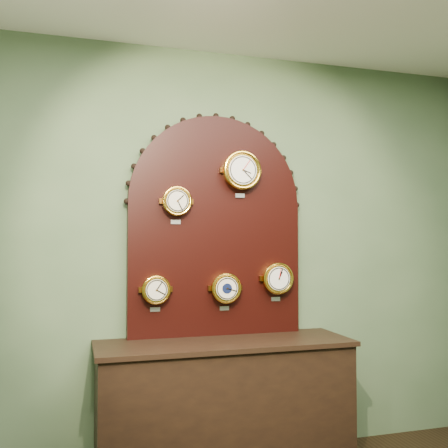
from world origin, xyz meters
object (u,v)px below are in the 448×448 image
object	(u,v)px
roman_clock	(177,201)
arabic_clock	(242,171)
display_board	(216,218)
barometer	(226,288)
tide_clock	(277,278)
hygrometer	(156,290)
shop_counter	(225,409)

from	to	relation	value
roman_clock	arabic_clock	world-z (taller)	arabic_clock
display_board	barometer	bearing A→B (deg)	-52.28
tide_clock	display_board	bearing A→B (deg)	171.12
barometer	tide_clock	distance (m)	0.38
hygrometer	barometer	world-z (taller)	barometer
display_board	roman_clock	distance (m)	0.31
shop_counter	arabic_clock	world-z (taller)	arabic_clock
shop_counter	hygrometer	size ratio (longest dim) A/B	6.65
arabic_clock	shop_counter	bearing A→B (deg)	-137.16
barometer	display_board	bearing A→B (deg)	127.72
display_board	roman_clock	xyz separation A→B (m)	(-0.29, -0.07, 0.11)
shop_counter	arabic_clock	bearing A→B (deg)	42.84
roman_clock	tide_clock	distance (m)	0.88
hygrometer	tide_clock	xyz separation A→B (m)	(0.85, -0.00, 0.06)
roman_clock	arabic_clock	bearing A→B (deg)	-0.23
roman_clock	arabic_clock	distance (m)	0.50
barometer	tide_clock	bearing A→B (deg)	-0.03
display_board	hygrometer	size ratio (longest dim) A/B	6.36
roman_clock	hygrometer	size ratio (longest dim) A/B	1.03
shop_counter	barometer	xyz separation A→B (m)	(0.05, 0.15, 0.75)
shop_counter	roman_clock	bearing A→B (deg)	151.71
shop_counter	roman_clock	world-z (taller)	roman_clock
arabic_clock	hygrometer	size ratio (longest dim) A/B	1.32
roman_clock	barometer	distance (m)	0.67
barometer	shop_counter	bearing A→B (deg)	-108.42
arabic_clock	hygrometer	distance (m)	0.99
shop_counter	tide_clock	bearing A→B (deg)	19.85
arabic_clock	hygrometer	bearing A→B (deg)	179.80
shop_counter	hygrometer	world-z (taller)	hygrometer
arabic_clock	display_board	bearing A→B (deg)	157.64
arabic_clock	tide_clock	xyz separation A→B (m)	(0.26, 0.00, -0.74)
arabic_clock	tide_clock	size ratio (longest dim) A/B	1.17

